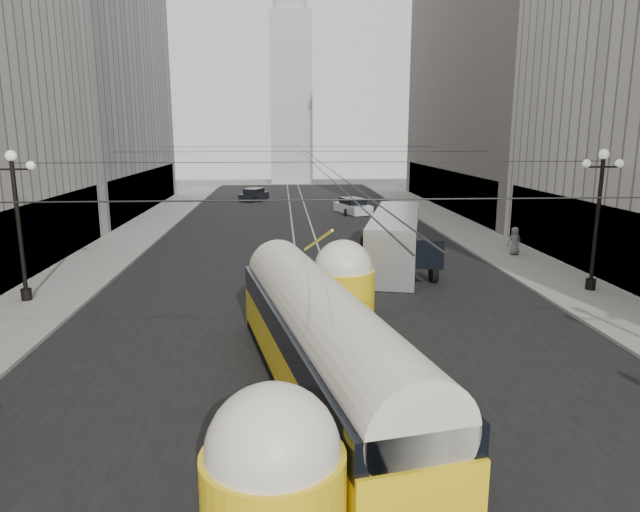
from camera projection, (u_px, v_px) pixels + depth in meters
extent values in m
cube|color=black|center=(305.00, 239.00, 39.62)|extent=(20.00, 85.00, 0.02)
cube|color=gray|center=(141.00, 231.00, 42.23)|extent=(4.00, 72.00, 0.15)
cube|color=gray|center=(458.00, 228.00, 43.81)|extent=(4.00, 72.00, 0.15)
cube|color=gray|center=(294.00, 239.00, 39.57)|extent=(0.12, 85.00, 0.04)
cube|color=gray|center=(315.00, 239.00, 39.67)|extent=(0.12, 85.00, 0.04)
cube|color=black|center=(44.00, 234.00, 29.99)|extent=(0.10, 18.00, 3.60)
cube|color=#999999|center=(71.00, 55.00, 50.47)|extent=(12.00, 28.00, 28.00)
cube|color=black|center=(148.00, 190.00, 53.39)|extent=(0.10, 25.20, 3.60)
cube|color=black|center=(580.00, 234.00, 29.88)|extent=(0.10, 18.00, 3.60)
cube|color=#514C47|center=(513.00, 36.00, 52.67)|extent=(12.00, 32.00, 32.00)
cube|color=black|center=(443.00, 188.00, 55.24)|extent=(0.10, 28.80, 3.60)
cube|color=#B2AFA8|center=(291.00, 100.00, 83.41)|extent=(6.00, 6.00, 24.00)
cylinder|color=black|center=(19.00, 231.00, 23.99)|extent=(0.18, 0.18, 6.00)
cylinder|color=black|center=(27.00, 294.00, 24.57)|extent=(0.44, 0.44, 0.50)
cylinder|color=black|center=(12.00, 169.00, 23.44)|extent=(1.60, 0.08, 0.08)
sphere|color=white|center=(11.00, 156.00, 23.32)|extent=(0.44, 0.44, 0.44)
sphere|color=white|center=(31.00, 165.00, 23.46)|extent=(0.36, 0.36, 0.36)
cylinder|color=black|center=(597.00, 225.00, 25.64)|extent=(0.18, 0.18, 6.00)
cylinder|color=black|center=(590.00, 284.00, 26.22)|extent=(0.44, 0.44, 0.50)
cylinder|color=black|center=(603.00, 167.00, 25.09)|extent=(1.60, 0.08, 0.08)
sphere|color=white|center=(604.00, 154.00, 24.98)|extent=(0.44, 0.44, 0.44)
sphere|color=white|center=(587.00, 163.00, 25.01)|extent=(0.36, 0.36, 0.36)
sphere|color=white|center=(619.00, 163.00, 25.11)|extent=(0.36, 0.36, 0.36)
cylinder|color=black|center=(365.00, 200.00, 10.56)|extent=(25.00, 0.03, 0.03)
cylinder|color=black|center=(318.00, 162.00, 24.21)|extent=(25.00, 0.03, 0.03)
cylinder|color=black|center=(304.00, 152.00, 37.87)|extent=(25.00, 0.03, 0.03)
cylinder|color=black|center=(298.00, 147.00, 51.52)|extent=(25.00, 0.03, 0.03)
cylinder|color=black|center=(302.00, 153.00, 41.81)|extent=(0.03, 72.00, 0.03)
cylinder|color=black|center=(308.00, 153.00, 41.83)|extent=(0.03, 72.00, 0.03)
cube|color=yellow|center=(322.00, 365.00, 15.66)|extent=(4.89, 13.17, 1.57)
cube|color=black|center=(322.00, 390.00, 15.81)|extent=(4.81, 12.79, 0.28)
cube|color=black|center=(322.00, 330.00, 15.44)|extent=(4.87, 12.99, 0.79)
cylinder|color=silver|center=(322.00, 320.00, 15.38)|extent=(4.58, 12.93, 2.13)
cylinder|color=yellow|center=(274.00, 511.00, 9.46)|extent=(2.41, 2.41, 2.13)
sphere|color=silver|center=(273.00, 451.00, 9.22)|extent=(2.22, 2.22, 2.22)
cylinder|color=yellow|center=(343.00, 297.00, 21.82)|extent=(2.41, 2.41, 2.13)
sphere|color=silver|center=(343.00, 269.00, 21.58)|extent=(2.22, 2.22, 2.22)
cube|color=#B3B6B8|center=(395.00, 239.00, 31.45)|extent=(5.07, 11.64, 2.85)
cube|color=black|center=(395.00, 231.00, 31.35)|extent=(5.00, 11.26, 1.05)
cube|color=black|center=(420.00, 255.00, 25.87)|extent=(2.15, 0.63, 1.33)
cylinder|color=black|center=(386.00, 274.00, 27.86)|extent=(0.30, 0.95, 0.95)
cylinder|color=black|center=(434.00, 273.00, 28.01)|extent=(0.30, 0.95, 0.95)
cylinder|color=black|center=(364.00, 244.00, 35.31)|extent=(0.30, 0.95, 0.95)
cylinder|color=black|center=(401.00, 244.00, 35.47)|extent=(0.30, 0.95, 0.95)
cube|color=white|center=(353.00, 208.00, 51.99)|extent=(3.23, 4.86, 0.80)
cube|color=black|center=(353.00, 202.00, 51.87)|extent=(2.35, 2.87, 0.75)
cylinder|color=black|center=(345.00, 212.00, 50.48)|extent=(0.22, 0.64, 0.64)
cylinder|color=black|center=(364.00, 212.00, 50.59)|extent=(0.22, 0.64, 0.64)
cylinder|color=black|center=(342.00, 208.00, 53.46)|extent=(0.22, 0.64, 0.64)
cylinder|color=black|center=(359.00, 208.00, 53.57)|extent=(0.22, 0.64, 0.64)
cube|color=black|center=(254.00, 196.00, 62.14)|extent=(3.22, 4.52, 0.74)
cube|color=black|center=(254.00, 192.00, 62.03)|extent=(2.29, 2.71, 0.70)
cylinder|color=black|center=(246.00, 199.00, 60.74)|extent=(0.22, 0.59, 0.59)
cylinder|color=black|center=(261.00, 199.00, 60.84)|extent=(0.22, 0.59, 0.59)
cylinder|color=black|center=(248.00, 196.00, 63.51)|extent=(0.22, 0.59, 0.59)
cylinder|color=black|center=(262.00, 196.00, 63.61)|extent=(0.22, 0.59, 0.59)
imported|color=slate|center=(515.00, 241.00, 33.64)|extent=(0.88, 0.61, 1.66)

